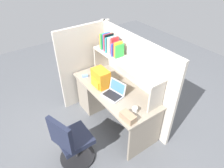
# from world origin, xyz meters

# --- Properties ---
(ground_plane) EXTENTS (8.00, 8.00, 0.00)m
(ground_plane) POSITION_xyz_m (0.00, 0.00, 0.00)
(ground_plane) COLOR #595B60
(desk) EXTENTS (1.60, 0.70, 0.73)m
(desk) POSITION_xyz_m (-0.39, 0.00, 0.40)
(desk) COLOR gray
(desk) RESTS_ON ground_plane
(cubicle_partition_rear) EXTENTS (1.84, 0.05, 1.55)m
(cubicle_partition_rear) POSITION_xyz_m (0.00, 0.38, 0.78)
(cubicle_partition_rear) COLOR #BCB5A8
(cubicle_partition_rear) RESTS_ON ground_plane
(cubicle_partition_left) EXTENTS (0.05, 1.06, 1.55)m
(cubicle_partition_left) POSITION_xyz_m (-0.85, -0.05, 0.78)
(cubicle_partition_left) COLOR #BCB5A8
(cubicle_partition_left) RESTS_ON ground_plane
(overhead_hutch) EXTENTS (1.44, 0.28, 0.45)m
(overhead_hutch) POSITION_xyz_m (0.00, 0.20, 1.08)
(overhead_hutch) COLOR #B3A99C
(overhead_hutch) RESTS_ON desk
(reference_books_on_shelf) EXTENTS (0.48, 0.19, 0.29)m
(reference_books_on_shelf) POSITION_xyz_m (-0.39, 0.20, 1.31)
(reference_books_on_shelf) COLOR orange
(reference_books_on_shelf) RESTS_ON overhead_hutch
(laptop) EXTENTS (0.36, 0.31, 0.22)m
(laptop) POSITION_xyz_m (0.12, -0.09, 0.78)
(laptop) COLOR #B7BABF
(laptop) RESTS_ON desk
(backpack) EXTENTS (0.30, 0.22, 0.29)m
(backpack) POSITION_xyz_m (-0.21, -0.13, 0.87)
(backpack) COLOR orange
(backpack) RESTS_ON desk
(computer_mouse) EXTENTS (0.09, 0.12, 0.03)m
(computer_mouse) POSITION_xyz_m (-0.59, -0.22, 0.75)
(computer_mouse) COLOR #7299C6
(computer_mouse) RESTS_ON desk
(paper_cup) EXTENTS (0.08, 0.08, 0.08)m
(paper_cup) POSITION_xyz_m (0.59, -0.08, 0.77)
(paper_cup) COLOR white
(paper_cup) RESTS_ON desk
(tissue_box) EXTENTS (0.23, 0.14, 0.10)m
(tissue_box) POSITION_xyz_m (0.65, -0.25, 0.78)
(tissue_box) COLOR #9E7F60
(tissue_box) RESTS_ON desk
(office_chair) EXTENTS (0.52, 0.54, 0.93)m
(office_chair) POSITION_xyz_m (0.31, -0.96, 0.39)
(office_chair) COLOR black
(office_chair) RESTS_ON ground_plane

